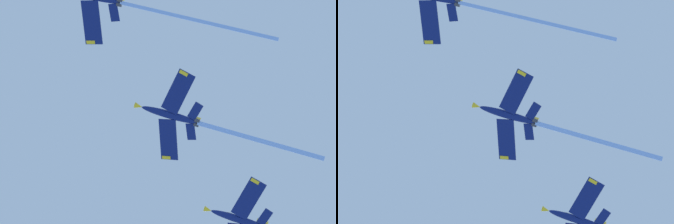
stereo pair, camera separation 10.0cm
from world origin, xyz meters
The scene contains 2 objects.
jet_lead centered at (-23.66, -14.61, 151.60)m, with size 20.02×43.66×12.10m.
jet_second centered at (-46.59, 1.87, 146.87)m, with size 19.98×37.94×11.93m.
Camera 1 is at (14.10, -6.76, 1.98)m, focal length 83.71 mm.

